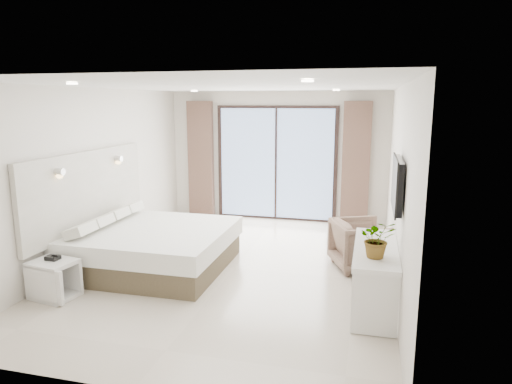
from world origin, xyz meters
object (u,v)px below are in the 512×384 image
Objects in this scene: bed at (153,247)px; nightstand at (54,279)px; console_desk at (375,263)px; armchair at (361,242)px.

bed is 1.50m from nightstand.
bed reaches higher than nightstand.
console_desk is 2.02× the size of armchair.
nightstand is (-0.73, -1.31, -0.07)m from bed.
bed is at bearing 169.89° from console_desk.
armchair reaches higher than console_desk.
console_desk reaches higher than nightstand.
console_desk is at bearing 19.89° from nightstand.
console_desk reaches higher than bed.
nightstand is at bearing 95.68° from armchair.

